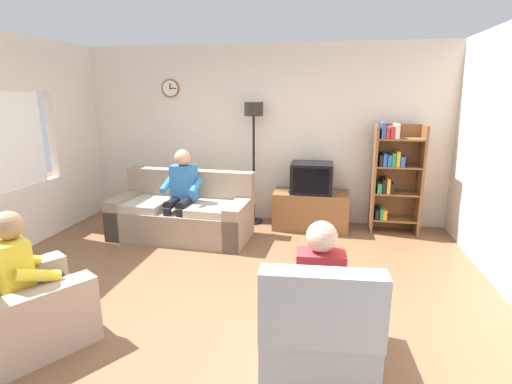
{
  "coord_description": "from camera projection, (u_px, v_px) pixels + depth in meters",
  "views": [
    {
      "loc": [
        1.02,
        -3.5,
        1.97
      ],
      "look_at": [
        0.18,
        1.11,
        0.8
      ],
      "focal_mm": 27.82,
      "sensor_mm": 36.0,
      "label": 1
    }
  ],
  "objects": [
    {
      "name": "armchair_near_window",
      "position": [
        21.0,
        312.0,
        3.14
      ],
      "size": [
        1.15,
        1.17,
        0.9
      ],
      "color": "tan",
      "rests_on": "ground_plane"
    },
    {
      "name": "floor_lamp",
      "position": [
        254.0,
        129.0,
        5.9
      ],
      "size": [
        0.28,
        0.28,
        1.85
      ],
      "color": "black",
      "rests_on": "ground_plane"
    },
    {
      "name": "back_wall_assembly",
      "position": [
        262.0,
        134.0,
        6.21
      ],
      "size": [
        6.2,
        0.17,
        2.7
      ],
      "color": "silver",
      "rests_on": "ground_plane"
    },
    {
      "name": "person_in_left_armchair",
      "position": [
        28.0,
        271.0,
        3.13
      ],
      "size": [
        0.61,
        0.64,
        1.12
      ],
      "color": "yellow",
      "rests_on": "ground_plane"
    },
    {
      "name": "couch",
      "position": [
        183.0,
        215.0,
        5.57
      ],
      "size": [
        1.94,
        0.98,
        0.9
      ],
      "color": "gray",
      "rests_on": "ground_plane"
    },
    {
      "name": "ground_plane",
      "position": [
        219.0,
        295.0,
        3.99
      ],
      "size": [
        12.0,
        12.0,
        0.0
      ],
      "primitive_type": "plane",
      "color": "brown"
    },
    {
      "name": "bookshelf",
      "position": [
        393.0,
        175.0,
        5.67
      ],
      "size": [
        0.68,
        0.36,
        1.58
      ],
      "color": "brown",
      "rests_on": "ground_plane"
    },
    {
      "name": "tv",
      "position": [
        312.0,
        178.0,
        5.79
      ],
      "size": [
        0.6,
        0.49,
        0.44
      ],
      "color": "black",
      "rests_on": "tv_stand"
    },
    {
      "name": "person_in_right_armchair",
      "position": [
        319.0,
        284.0,
        2.92
      ],
      "size": [
        0.53,
        0.55,
        1.12
      ],
      "color": "red",
      "rests_on": "ground_plane"
    },
    {
      "name": "person_on_couch",
      "position": [
        181.0,
        190.0,
        5.37
      ],
      "size": [
        0.53,
        0.55,
        1.24
      ],
      "color": "#3372B2",
      "rests_on": "ground_plane"
    },
    {
      "name": "tv_stand",
      "position": [
        311.0,
        210.0,
        5.94
      ],
      "size": [
        1.1,
        0.56,
        0.55
      ],
      "color": "brown",
      "rests_on": "ground_plane"
    },
    {
      "name": "armchair_near_bookshelf",
      "position": [
        318.0,
        329.0,
        2.91
      ],
      "size": [
        0.85,
        0.93,
        0.9
      ],
      "color": "#9EADBC",
      "rests_on": "ground_plane"
    }
  ]
}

